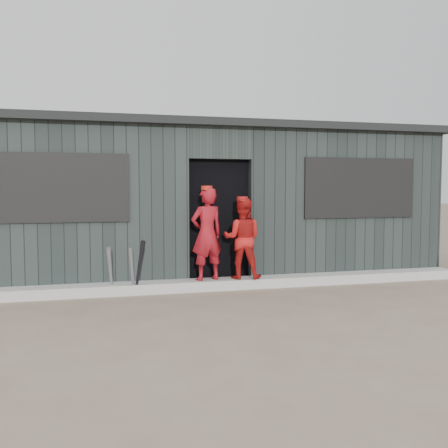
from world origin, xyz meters
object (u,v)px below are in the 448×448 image
object	(u,v)px
player_red_right	(242,238)
player_grey_back	(231,246)
bat_left	(110,271)
bat_right	(139,268)
bat_mid	(132,271)
dugout	(201,202)
player_red_left	(207,234)

from	to	relation	value
player_red_right	player_grey_back	distance (m)	0.57
bat_left	bat_right	distance (m)	0.41
bat_mid	dugout	world-z (taller)	dugout
bat_mid	player_grey_back	distance (m)	1.82
bat_mid	player_red_right	distance (m)	1.75
bat_mid	player_red_left	xyz separation A→B (m)	(1.13, 0.16, 0.50)
bat_mid	player_grey_back	world-z (taller)	player_grey_back
bat_left	dugout	xyz separation A→B (m)	(1.70, 1.79, 0.92)
bat_left	bat_mid	distance (m)	0.31
player_red_left	dugout	world-z (taller)	dugout
bat_mid	player_grey_back	size ratio (longest dim) A/B	0.60
player_red_left	bat_mid	bearing A→B (deg)	-5.52
bat_right	player_grey_back	bearing A→B (deg)	25.08
player_red_right	bat_mid	bearing A→B (deg)	25.33
bat_right	player_red_right	xyz separation A→B (m)	(1.59, 0.19, 0.37)
bat_left	player_red_right	size ratio (longest dim) A/B	0.59
dugout	player_red_left	bearing A→B (deg)	-98.91
bat_mid	dugout	distance (m)	2.51
bat_right	bat_mid	bearing A→B (deg)	170.52
bat_left	dugout	size ratio (longest dim) A/B	0.09
bat_left	player_grey_back	bearing A→B (deg)	18.19
dugout	player_red_right	bearing A→B (deg)	-80.12
bat_mid	dugout	bearing A→B (deg)	53.06
bat_left	bat_right	size ratio (longest dim) A/B	0.89
player_red_right	dugout	size ratio (longest dim) A/B	0.15
bat_left	player_grey_back	xyz separation A→B (m)	(1.96, 0.65, 0.23)
bat_left	player_red_left	xyz separation A→B (m)	(1.44, 0.10, 0.49)
bat_mid	player_red_right	xyz separation A→B (m)	(1.69, 0.17, 0.42)
player_red_left	player_red_right	xyz separation A→B (m)	(0.56, 0.01, -0.08)
player_grey_back	bat_right	bearing A→B (deg)	42.30
player_red_left	dugout	bearing A→B (deg)	-112.71
player_red_left	bat_right	bearing A→B (deg)	-3.85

